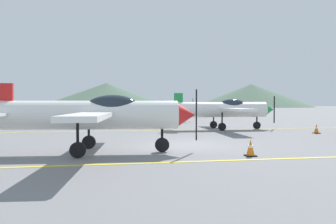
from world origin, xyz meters
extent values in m
plane|color=slate|center=(0.00, 0.00, 0.00)|extent=(400.00, 400.00, 0.00)
cube|color=yellow|center=(0.00, -3.83, 0.01)|extent=(80.00, 0.16, 0.01)
cube|color=yellow|center=(0.00, 7.63, 0.01)|extent=(80.00, 0.16, 0.01)
cylinder|color=white|center=(-4.12, -1.47, 1.41)|extent=(6.68, 1.63, 1.07)
cone|color=red|center=(-0.49, -1.78, 1.41)|extent=(0.76, 0.96, 0.91)
cube|color=black|center=(-0.10, -1.81, 1.41)|extent=(0.05, 0.12, 1.95)
ellipsoid|color=#1E2833|center=(-3.25, -1.54, 1.73)|extent=(2.01, 1.04, 0.88)
cube|color=white|center=(-3.74, -1.50, 1.46)|extent=(1.79, 8.62, 0.16)
cube|color=white|center=(-7.13, -1.21, 1.46)|extent=(0.89, 2.58, 0.10)
cube|color=red|center=(-7.13, -1.21, 1.99)|extent=(0.62, 0.17, 1.17)
cylinder|color=black|center=(-1.41, -1.70, 0.76)|extent=(0.10, 0.10, 0.98)
cylinder|color=black|center=(-1.41, -1.70, 0.27)|extent=(0.55, 0.16, 0.54)
cylinder|color=black|center=(-4.41, -2.52, 0.76)|extent=(0.10, 0.10, 0.98)
cylinder|color=black|center=(-4.41, -2.52, 0.27)|extent=(0.55, 0.16, 0.54)
cylinder|color=black|center=(-4.23, -0.38, 0.76)|extent=(0.10, 0.10, 0.98)
cylinder|color=black|center=(-4.23, -0.38, 0.27)|extent=(0.55, 0.16, 0.54)
cylinder|color=white|center=(4.19, 7.74, 1.41)|extent=(6.66, 1.36, 1.07)
cone|color=#1E8C3F|center=(7.83, 7.58, 1.41)|extent=(0.72, 0.94, 0.91)
cube|color=black|center=(8.22, 7.56, 1.41)|extent=(0.04, 0.12, 1.95)
ellipsoid|color=#1E2833|center=(5.06, 7.70, 1.73)|extent=(1.98, 0.96, 0.88)
cube|color=white|center=(4.58, 7.72, 1.46)|extent=(1.45, 8.60, 0.16)
cube|color=white|center=(1.17, 7.87, 1.46)|extent=(0.79, 2.56, 0.10)
cube|color=#1E8C3F|center=(1.17, 7.87, 1.99)|extent=(0.62, 0.14, 1.17)
cylinder|color=black|center=(6.91, 7.62, 0.76)|extent=(0.10, 0.10, 0.98)
cylinder|color=black|center=(6.91, 7.62, 0.27)|extent=(0.55, 0.14, 0.54)
cylinder|color=black|center=(3.95, 6.68, 0.76)|extent=(0.10, 0.10, 0.98)
cylinder|color=black|center=(3.95, 6.68, 0.27)|extent=(0.55, 0.14, 0.54)
cylinder|color=black|center=(4.04, 8.82, 0.76)|extent=(0.10, 0.10, 0.98)
cylinder|color=black|center=(4.04, 8.82, 0.27)|extent=(0.55, 0.14, 0.54)
cylinder|color=silver|center=(0.62, 18.01, 1.41)|extent=(6.70, 2.30, 1.07)
cone|color=#F2A519|center=(4.20, 17.32, 1.41)|extent=(0.84, 1.02, 0.91)
cube|color=black|center=(4.58, 17.25, 1.41)|extent=(0.06, 0.12, 1.95)
ellipsoid|color=#1E2833|center=(1.48, 17.84, 1.73)|extent=(2.08, 1.23, 0.88)
cube|color=silver|center=(1.00, 17.94, 1.46)|extent=(2.67, 8.61, 0.16)
cube|color=silver|center=(-2.35, 18.58, 1.46)|extent=(1.15, 2.61, 0.10)
cube|color=#F2A519|center=(-2.35, 18.58, 1.99)|extent=(0.62, 0.23, 1.17)
cylinder|color=black|center=(3.29, 17.49, 0.76)|extent=(0.10, 0.10, 0.98)
cylinder|color=black|center=(3.29, 17.49, 0.27)|extent=(0.56, 0.22, 0.54)
cylinder|color=black|center=(0.22, 17.00, 0.76)|extent=(0.10, 0.10, 0.98)
cylinder|color=black|center=(0.22, 17.00, 0.27)|extent=(0.56, 0.22, 0.54)
cylinder|color=black|center=(0.63, 19.10, 0.76)|extent=(0.10, 0.10, 0.98)
cylinder|color=black|center=(0.63, 19.10, 0.27)|extent=(0.56, 0.22, 0.54)
cube|color=black|center=(1.50, -3.14, 0.02)|extent=(0.36, 0.36, 0.04)
cone|color=orange|center=(1.50, -3.14, 0.32)|extent=(0.29, 0.29, 0.55)
cylinder|color=white|center=(1.50, -3.14, 0.34)|extent=(0.20, 0.20, 0.08)
cube|color=black|center=(9.09, 3.97, 0.02)|extent=(0.36, 0.36, 0.04)
cone|color=orange|center=(9.09, 3.97, 0.32)|extent=(0.29, 0.29, 0.55)
cylinder|color=white|center=(9.09, 3.97, 0.34)|extent=(0.20, 0.20, 0.08)
cone|color=#4C6651|center=(-7.51, 133.16, 5.75)|extent=(62.33, 62.33, 11.50)
cone|color=#4C6651|center=(69.04, 143.59, 6.21)|extent=(63.97, 63.97, 12.41)
camera|label=1|loc=(-3.12, -13.23, 1.84)|focal=32.96mm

